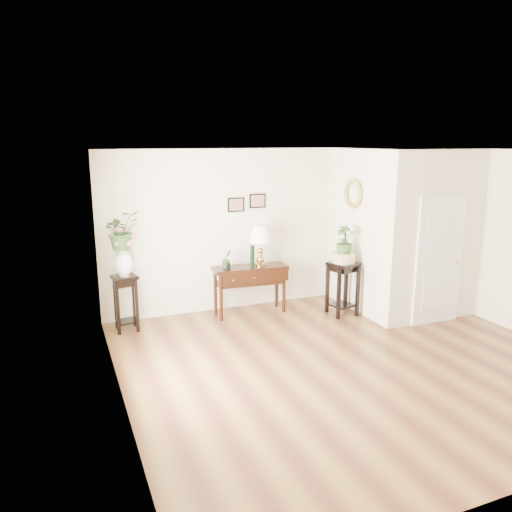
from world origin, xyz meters
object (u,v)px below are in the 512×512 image
plant_stand_a (126,303)px  plant_stand_b (342,288)px  console_table (250,290)px  table_lamp (260,245)px

plant_stand_a → plant_stand_b: (3.54, -0.63, 0.01)m
console_table → plant_stand_a: size_ratio=1.42×
console_table → plant_stand_a: bearing=-175.6°
plant_stand_a → plant_stand_b: plant_stand_b is taller
console_table → table_lamp: (0.19, 0.00, 0.77)m
table_lamp → plant_stand_b: 1.59m
console_table → plant_stand_a: 2.08m
table_lamp → plant_stand_b: size_ratio=0.76×
table_lamp → plant_stand_b: (1.27, -0.62, -0.73)m
table_lamp → plant_stand_a: size_ratio=0.78×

